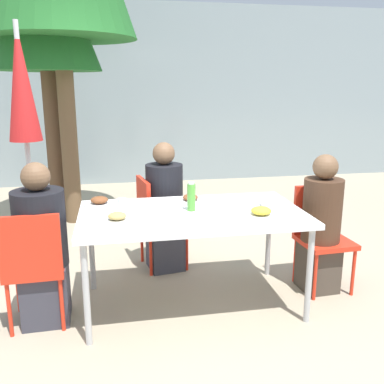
{
  "coord_description": "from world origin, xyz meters",
  "views": [
    {
      "loc": [
        -0.55,
        -2.99,
        1.67
      ],
      "look_at": [
        0.0,
        0.0,
        0.9
      ],
      "focal_mm": 40.0,
      "sensor_mm": 36.0,
      "label": 1
    }
  ],
  "objects_px": {
    "chair_left": "(34,261)",
    "closed_umbrella": "(23,99)",
    "person_right": "(321,227)",
    "person_far": "(165,211)",
    "bottle": "(192,197)",
    "person_left": "(42,250)",
    "drinking_cup": "(122,204)",
    "chair_far": "(155,217)",
    "chair_right": "(321,229)",
    "salad_bowl": "(273,202)"
  },
  "relations": [
    {
      "from": "chair_left",
      "to": "closed_umbrella",
      "type": "relative_size",
      "value": 0.39
    },
    {
      "from": "person_right",
      "to": "closed_umbrella",
      "type": "xyz_separation_m",
      "value": [
        -2.39,
        0.97,
        1.01
      ]
    },
    {
      "from": "person_far",
      "to": "bottle",
      "type": "bearing_deg",
      "value": 0.59
    },
    {
      "from": "person_right",
      "to": "closed_umbrella",
      "type": "distance_m",
      "value": 2.77
    },
    {
      "from": "person_left",
      "to": "bottle",
      "type": "xyz_separation_m",
      "value": [
        1.08,
        0.07,
        0.31
      ]
    },
    {
      "from": "bottle",
      "to": "drinking_cup",
      "type": "bearing_deg",
      "value": 165.71
    },
    {
      "from": "drinking_cup",
      "to": "chair_left",
      "type": "bearing_deg",
      "value": -155.59
    },
    {
      "from": "chair_far",
      "to": "chair_right",
      "type": "bearing_deg",
      "value": 55.89
    },
    {
      "from": "closed_umbrella",
      "to": "salad_bowl",
      "type": "xyz_separation_m",
      "value": [
        1.97,
        -0.99,
        -0.77
      ]
    },
    {
      "from": "person_left",
      "to": "person_right",
      "type": "bearing_deg",
      "value": 0.53
    },
    {
      "from": "person_left",
      "to": "salad_bowl",
      "type": "relative_size",
      "value": 6.08
    },
    {
      "from": "person_far",
      "to": "person_left",
      "type": "bearing_deg",
      "value": -61.17
    },
    {
      "from": "person_left",
      "to": "person_far",
      "type": "height_order",
      "value": "person_far"
    },
    {
      "from": "chair_far",
      "to": "bottle",
      "type": "distance_m",
      "value": 0.84
    },
    {
      "from": "person_right",
      "to": "chair_far",
      "type": "bearing_deg",
      "value": -31.53
    },
    {
      "from": "person_far",
      "to": "chair_far",
      "type": "bearing_deg",
      "value": -121.86
    },
    {
      "from": "person_far",
      "to": "salad_bowl",
      "type": "distance_m",
      "value": 1.05
    },
    {
      "from": "chair_left",
      "to": "closed_umbrella",
      "type": "bearing_deg",
      "value": 97.24
    },
    {
      "from": "chair_left",
      "to": "drinking_cup",
      "type": "bearing_deg",
      "value": 22.26
    },
    {
      "from": "chair_right",
      "to": "person_right",
      "type": "bearing_deg",
      "value": 58.14
    },
    {
      "from": "chair_right",
      "to": "chair_far",
      "type": "xyz_separation_m",
      "value": [
        -1.33,
        0.61,
        0.0
      ]
    },
    {
      "from": "person_left",
      "to": "closed_umbrella",
      "type": "bearing_deg",
      "value": 100.36
    },
    {
      "from": "chair_right",
      "to": "person_far",
      "type": "relative_size",
      "value": 0.72
    },
    {
      "from": "person_right",
      "to": "salad_bowl",
      "type": "height_order",
      "value": "person_right"
    },
    {
      "from": "closed_umbrella",
      "to": "drinking_cup",
      "type": "bearing_deg",
      "value": -47.26
    },
    {
      "from": "chair_right",
      "to": "bottle",
      "type": "xyz_separation_m",
      "value": [
        -1.12,
        -0.12,
        0.36
      ]
    },
    {
      "from": "chair_right",
      "to": "closed_umbrella",
      "type": "xyz_separation_m",
      "value": [
        -2.44,
        0.89,
        1.05
      ]
    },
    {
      "from": "drinking_cup",
      "to": "person_left",
      "type": "bearing_deg",
      "value": -160.86
    },
    {
      "from": "closed_umbrella",
      "to": "bottle",
      "type": "height_order",
      "value": "closed_umbrella"
    },
    {
      "from": "chair_far",
      "to": "bottle",
      "type": "bearing_deg",
      "value": 6.66
    },
    {
      "from": "chair_left",
      "to": "chair_right",
      "type": "height_order",
      "value": "same"
    },
    {
      "from": "chair_right",
      "to": "person_far",
      "type": "distance_m",
      "value": 1.37
    },
    {
      "from": "person_left",
      "to": "person_far",
      "type": "distance_m",
      "value": 1.22
    },
    {
      "from": "chair_left",
      "to": "person_right",
      "type": "relative_size",
      "value": 0.75
    },
    {
      "from": "person_left",
      "to": "chair_right",
      "type": "xyz_separation_m",
      "value": [
        2.2,
        0.18,
        -0.05
      ]
    },
    {
      "from": "person_right",
      "to": "salad_bowl",
      "type": "bearing_deg",
      "value": -0.42
    },
    {
      "from": "chair_left",
      "to": "person_left",
      "type": "distance_m",
      "value": 0.11
    },
    {
      "from": "person_right",
      "to": "chair_left",
      "type": "bearing_deg",
      "value": 1.54
    },
    {
      "from": "chair_far",
      "to": "chair_left",
      "type": "bearing_deg",
      "value": -55.83
    },
    {
      "from": "person_left",
      "to": "drinking_cup",
      "type": "distance_m",
      "value": 0.65
    },
    {
      "from": "closed_umbrella",
      "to": "chair_far",
      "type": "bearing_deg",
      "value": -14.17
    },
    {
      "from": "drinking_cup",
      "to": "person_far",
      "type": "bearing_deg",
      "value": 55.33
    },
    {
      "from": "closed_umbrella",
      "to": "drinking_cup",
      "type": "relative_size",
      "value": 26.5
    },
    {
      "from": "chair_left",
      "to": "person_right",
      "type": "height_order",
      "value": "person_right"
    },
    {
      "from": "chair_far",
      "to": "person_far",
      "type": "bearing_deg",
      "value": 58.14
    },
    {
      "from": "bottle",
      "to": "person_left",
      "type": "bearing_deg",
      "value": -176.38
    },
    {
      "from": "closed_umbrella",
      "to": "chair_right",
      "type": "bearing_deg",
      "value": -20.03
    },
    {
      "from": "person_left",
      "to": "person_right",
      "type": "xyz_separation_m",
      "value": [
        2.16,
        0.1,
        -0.0
      ]
    },
    {
      "from": "chair_left",
      "to": "person_far",
      "type": "relative_size",
      "value": 0.72
    },
    {
      "from": "chair_far",
      "to": "closed_umbrella",
      "type": "bearing_deg",
      "value": -113.68
    }
  ]
}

